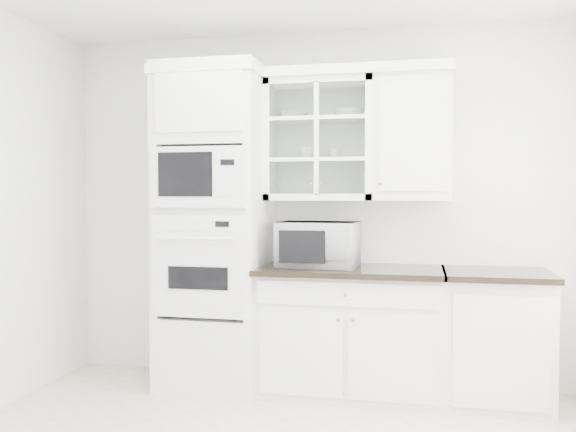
# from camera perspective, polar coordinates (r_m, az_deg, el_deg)

# --- Properties ---
(room_shell) EXTENTS (4.00, 3.50, 2.70)m
(room_shell) POSITION_cam_1_polar(r_m,az_deg,el_deg) (3.46, -0.56, 7.59)
(room_shell) COLOR white
(room_shell) RESTS_ON ground
(oven_column) EXTENTS (0.76, 0.68, 2.40)m
(oven_column) POSITION_cam_1_polar(r_m,az_deg,el_deg) (4.61, -6.95, -1.03)
(oven_column) COLOR white
(oven_column) RESTS_ON ground
(base_cabinet_run) EXTENTS (1.32, 0.67, 0.92)m
(base_cabinet_run) POSITION_cam_1_polar(r_m,az_deg,el_deg) (4.51, 5.90, -10.55)
(base_cabinet_run) COLOR white
(base_cabinet_run) RESTS_ON ground
(extra_base_cabinet) EXTENTS (0.72, 0.67, 0.92)m
(extra_base_cabinet) POSITION_cam_1_polar(r_m,az_deg,el_deg) (4.52, 18.84, -10.64)
(extra_base_cabinet) COLOR white
(extra_base_cabinet) RESTS_ON ground
(upper_cabinet_glass) EXTENTS (0.80, 0.33, 0.90)m
(upper_cabinet_glass) POSITION_cam_1_polar(r_m,az_deg,el_deg) (4.59, 3.03, 7.09)
(upper_cabinet_glass) COLOR white
(upper_cabinet_glass) RESTS_ON room_shell
(upper_cabinet_solid) EXTENTS (0.55, 0.33, 0.90)m
(upper_cabinet_solid) POSITION_cam_1_polar(r_m,az_deg,el_deg) (4.53, 11.54, 7.12)
(upper_cabinet_solid) COLOR white
(upper_cabinet_solid) RESTS_ON room_shell
(crown_molding) EXTENTS (2.14, 0.38, 0.07)m
(crown_molding) POSITION_cam_1_polar(r_m,az_deg,el_deg) (4.65, 1.68, 13.06)
(crown_molding) COLOR white
(crown_molding) RESTS_ON room_shell
(countertop_microwave) EXTENTS (0.59, 0.50, 0.33)m
(countertop_microwave) POSITION_cam_1_polar(r_m,az_deg,el_deg) (4.44, 2.90, -2.64)
(countertop_microwave) COLOR white
(countertop_microwave) RESTS_ON base_cabinet_run
(bowl_a) EXTENTS (0.28, 0.28, 0.06)m
(bowl_a) POSITION_cam_1_polar(r_m,az_deg,el_deg) (4.66, 0.44, 9.35)
(bowl_a) COLOR white
(bowl_a) RESTS_ON upper_cabinet_glass
(bowl_b) EXTENTS (0.23, 0.23, 0.06)m
(bowl_b) POSITION_cam_1_polar(r_m,az_deg,el_deg) (4.59, 5.66, 9.50)
(bowl_b) COLOR white
(bowl_b) RESTS_ON upper_cabinet_glass
(cup_a) EXTENTS (0.14, 0.14, 0.09)m
(cup_a) POSITION_cam_1_polar(r_m,az_deg,el_deg) (4.62, 1.79, 5.88)
(cup_a) COLOR white
(cup_a) RESTS_ON upper_cabinet_glass
(cup_b) EXTENTS (0.10, 0.10, 0.08)m
(cup_b) POSITION_cam_1_polar(r_m,az_deg,el_deg) (4.58, 4.30, 5.85)
(cup_b) COLOR white
(cup_b) RESTS_ON upper_cabinet_glass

